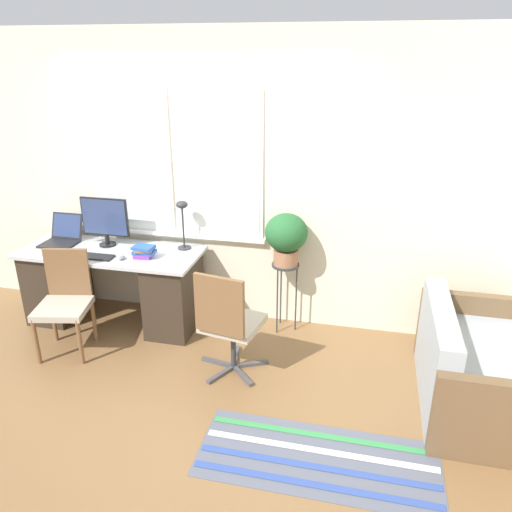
{
  "coord_description": "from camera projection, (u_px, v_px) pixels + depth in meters",
  "views": [
    {
      "loc": [
        1.53,
        -3.6,
        2.48
      ],
      "look_at": [
        0.66,
        0.17,
        0.89
      ],
      "focal_mm": 35.0,
      "sensor_mm": 36.0,
      "label": 1
    }
  ],
  "objects": [
    {
      "name": "desk_lamp",
      "position": [
        182.0,
        215.0,
        4.62
      ],
      "size": [
        0.13,
        0.13,
        0.47
      ],
      "color": "#2D2D33",
      "rests_on": "desk"
    },
    {
      "name": "wall_back_with_window",
      "position": [
        200.0,
        181.0,
        4.67
      ],
      "size": [
        9.0,
        0.12,
        2.7
      ],
      "color": "beige",
      "rests_on": "ground_plane"
    },
    {
      "name": "office_chair_swivel",
      "position": [
        229.0,
        322.0,
        3.97
      ],
      "size": [
        0.58,
        0.58,
        0.94
      ],
      "rotation": [
        0.0,
        0.0,
        2.96
      ],
      "color": "#47474C",
      "rests_on": "ground_plane"
    },
    {
      "name": "mouse",
      "position": [
        122.0,
        258.0,
        4.48
      ],
      "size": [
        0.04,
        0.07,
        0.04
      ],
      "color": "slate",
      "rests_on": "desk"
    },
    {
      "name": "floor_rug_striped",
      "position": [
        318.0,
        459.0,
        3.27
      ],
      "size": [
        1.58,
        0.65,
        0.01
      ],
      "color": "#565B6B",
      "rests_on": "ground_plane"
    },
    {
      "name": "plant_stand",
      "position": [
        285.0,
        273.0,
        4.61
      ],
      "size": [
        0.25,
        0.25,
        0.68
      ],
      "color": "#333338",
      "rests_on": "ground_plane"
    },
    {
      "name": "desk",
      "position": [
        114.0,
        285.0,
        4.82
      ],
      "size": [
        1.71,
        0.68,
        0.75
      ],
      "color": "#B2B7BC",
      "rests_on": "ground_plane"
    },
    {
      "name": "potted_plant",
      "position": [
        286.0,
        236.0,
        4.47
      ],
      "size": [
        0.39,
        0.39,
        0.48
      ],
      "color": "#9E6B4C",
      "rests_on": "plant_stand"
    },
    {
      "name": "laptop",
      "position": [
        62.0,
        237.0,
        4.87
      ],
      "size": [
        0.33,
        0.35,
        0.26
      ],
      "color": "black",
      "rests_on": "desk"
    },
    {
      "name": "desk_chair_wooden",
      "position": [
        65.0,
        300.0,
        4.34
      ],
      "size": [
        0.5,
        0.51,
        0.9
      ],
      "rotation": [
        0.0,
        0.0,
        0.21
      ],
      "color": "brown",
      "rests_on": "ground_plane"
    },
    {
      "name": "keyboard",
      "position": [
        95.0,
        257.0,
        4.53
      ],
      "size": [
        0.35,
        0.13,
        0.02
      ],
      "color": "black",
      "rests_on": "desk"
    },
    {
      "name": "monitor",
      "position": [
        105.0,
        219.0,
        4.73
      ],
      "size": [
        0.47,
        0.16,
        0.47
      ],
      "color": "black",
      "rests_on": "desk"
    },
    {
      "name": "book_stack",
      "position": [
        144.0,
        251.0,
        4.51
      ],
      "size": [
        0.21,
        0.16,
        0.12
      ],
      "color": "purple",
      "rests_on": "desk"
    },
    {
      "name": "couch_loveseat",
      "position": [
        475.0,
        372.0,
        3.7
      ],
      "size": [
        0.81,
        1.31,
        0.76
      ],
      "rotation": [
        0.0,
        0.0,
        1.57
      ],
      "color": "#9EA8B2",
      "rests_on": "ground_plane"
    },
    {
      "name": "ground_plane",
      "position": [
        180.0,
        348.0,
        4.5
      ],
      "size": [
        14.0,
        14.0,
        0.0
      ],
      "primitive_type": "plane",
      "color": "brown"
    }
  ]
}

